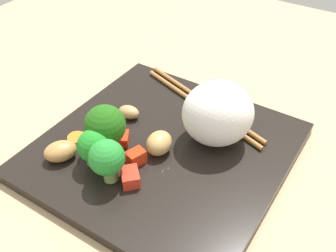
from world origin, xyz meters
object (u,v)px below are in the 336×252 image
Objects in this scene: carrot_slice_1 at (77,138)px; chopstick_pair at (201,103)px; broccoli_floret_0 at (105,126)px; rice_mound at (218,113)px; square_plate at (164,150)px.

chopstick_pair reaches higher than carrot_slice_1.
carrot_slice_1 is at bearing 98.59° from broccoli_floret_0.
broccoli_floret_0 reaches higher than chopstick_pair.
rice_mound is at bearing -57.04° from carrot_slice_1.
rice_mound reaches higher than chopstick_pair.
rice_mound is 1.38× the size of broccoli_floret_0.
chopstick_pair is at bearing -33.79° from carrot_slice_1.
carrot_slice_1 is at bearing 122.96° from rice_mound.
rice_mound is 18.06cm from carrot_slice_1.
rice_mound is at bearing -44.97° from square_plate.
broccoli_floret_0 reaches higher than carrot_slice_1.
rice_mound is 3.79× the size of carrot_slice_1.
rice_mound is 13.62cm from broccoli_floret_0.
square_plate is 8.22cm from broccoli_floret_0.
carrot_slice_1 is at bearing 74.73° from chopstick_pair.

